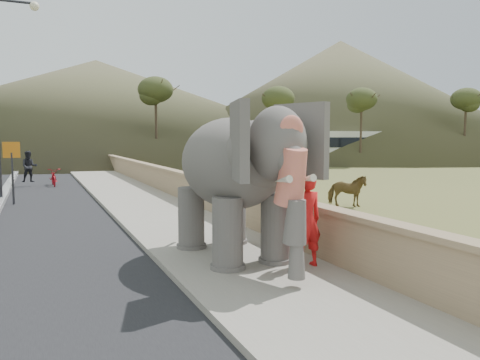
% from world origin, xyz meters
% --- Properties ---
extents(walkway, '(3.00, 120.00, 0.15)m').
position_xyz_m(walkway, '(0.00, 10.00, 0.07)').
color(walkway, '#9E9687').
rests_on(walkway, ground).
extents(parapet, '(0.30, 120.00, 1.10)m').
position_xyz_m(parapet, '(1.65, 10.00, 0.55)').
color(parapet, tan).
rests_on(parapet, ground).
extents(lamppost, '(1.76, 0.36, 8.00)m').
position_xyz_m(lamppost, '(-4.69, 16.87, 4.87)').
color(lamppost, '#2B2C30').
rests_on(lamppost, ground).
extents(signboard, '(0.60, 0.08, 2.40)m').
position_xyz_m(signboard, '(-4.50, 15.93, 1.64)').
color(signboard, '#2D2D33').
rests_on(signboard, ground).
extents(cow, '(1.49, 1.41, 1.19)m').
position_xyz_m(cow, '(6.85, 10.50, 0.60)').
color(cow, brown).
rests_on(cow, ground).
extents(distant_car, '(4.31, 1.91, 1.44)m').
position_xyz_m(distant_car, '(16.83, 33.83, 0.72)').
color(distant_car, '#B2B2B9').
rests_on(distant_car, ground).
extents(bus_white, '(11.09, 2.92, 3.10)m').
position_xyz_m(bus_white, '(25.29, 32.85, 1.55)').
color(bus_white, silver).
rests_on(bus_white, ground).
extents(bus_orange, '(11.19, 3.55, 3.10)m').
position_xyz_m(bus_orange, '(31.07, 32.49, 1.55)').
color(bus_orange, orange).
rests_on(bus_orange, ground).
extents(hill_right, '(56.00, 56.00, 16.00)m').
position_xyz_m(hill_right, '(36.00, 52.00, 8.00)').
color(hill_right, brown).
rests_on(hill_right, ground).
extents(hill_far, '(80.00, 80.00, 14.00)m').
position_xyz_m(hill_far, '(5.00, 70.00, 7.00)').
color(hill_far, brown).
rests_on(hill_far, ground).
extents(elephant_and_man, '(2.43, 4.24, 2.99)m').
position_xyz_m(elephant_and_man, '(0.02, 5.15, 1.63)').
color(elephant_and_man, slate).
rests_on(elephant_and_man, ground).
extents(motorcyclist, '(1.91, 1.81, 1.87)m').
position_xyz_m(motorcyclist, '(-3.34, 22.70, 0.72)').
color(motorcyclist, maroon).
rests_on(motorcyclist, ground).
extents(trees, '(47.97, 43.19, 8.81)m').
position_xyz_m(trees, '(2.19, 27.25, 3.85)').
color(trees, '#473828').
rests_on(trees, ground).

